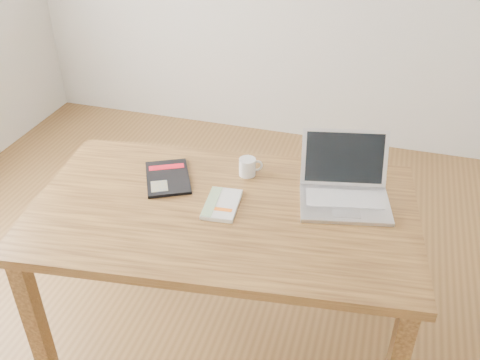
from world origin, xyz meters
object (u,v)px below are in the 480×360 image
(laptop, at_px, (345,187))
(coffee_mug, at_px, (248,166))
(white_guidebook, at_px, (222,204))
(black_guidebook, at_px, (168,178))
(desk, at_px, (224,225))

(laptop, xyz_separation_m, coffee_mug, (-0.42, 0.05, -0.01))
(laptop, bearing_deg, coffee_mug, 160.58)
(white_guidebook, xyz_separation_m, black_guidebook, (-0.28, 0.12, -0.00))
(desk, bearing_deg, coffee_mug, 77.16)
(coffee_mug, bearing_deg, desk, -125.19)
(white_guidebook, distance_m, coffee_mug, 0.25)
(desk, xyz_separation_m, laptop, (0.44, 0.20, 0.14))
(laptop, bearing_deg, black_guidebook, 173.99)
(black_guidebook, bearing_deg, desk, -50.55)
(white_guidebook, height_order, laptop, laptop)
(desk, distance_m, black_guidebook, 0.33)
(black_guidebook, xyz_separation_m, laptop, (0.73, 0.08, 0.04))
(laptop, distance_m, coffee_mug, 0.42)
(black_guidebook, bearing_deg, coffee_mug, -4.49)
(laptop, bearing_deg, white_guidebook, -168.45)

